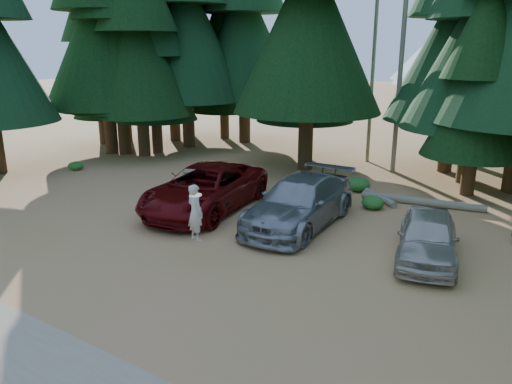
{
  "coord_description": "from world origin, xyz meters",
  "views": [
    {
      "loc": [
        8.85,
        -10.77,
        6.37
      ],
      "look_at": [
        -0.73,
        3.74,
        1.25
      ],
      "focal_mm": 35.0,
      "sensor_mm": 36.0,
      "label": 1
    }
  ],
  "objects_px": {
    "silver_minivan_right": "(428,237)",
    "log_left": "(216,175)",
    "red_pickup": "(205,188)",
    "log_mid": "(373,194)",
    "log_right": "(422,202)",
    "frisbee_player": "(195,212)",
    "silver_minivan_center": "(300,202)"
  },
  "relations": [
    {
      "from": "silver_minivan_right",
      "to": "log_left",
      "type": "height_order",
      "value": "silver_minivan_right"
    },
    {
      "from": "log_left",
      "to": "red_pickup",
      "type": "bearing_deg",
      "value": -62.86
    },
    {
      "from": "log_mid",
      "to": "silver_minivan_right",
      "type": "bearing_deg",
      "value": -16.53
    },
    {
      "from": "silver_minivan_right",
      "to": "log_mid",
      "type": "height_order",
      "value": "silver_minivan_right"
    },
    {
      "from": "silver_minivan_right",
      "to": "log_right",
      "type": "relative_size",
      "value": 0.88
    },
    {
      "from": "frisbee_player",
      "to": "log_mid",
      "type": "bearing_deg",
      "value": -87.03
    },
    {
      "from": "silver_minivan_right",
      "to": "log_mid",
      "type": "relative_size",
      "value": 1.29
    },
    {
      "from": "log_right",
      "to": "red_pickup",
      "type": "bearing_deg",
      "value": -152.59
    },
    {
      "from": "silver_minivan_right",
      "to": "log_mid",
      "type": "xyz_separation_m",
      "value": [
        -3.76,
        5.43,
        -0.6
      ]
    },
    {
      "from": "red_pickup",
      "to": "log_mid",
      "type": "relative_size",
      "value": 1.93
    },
    {
      "from": "red_pickup",
      "to": "silver_minivan_right",
      "type": "distance_m",
      "value": 8.75
    },
    {
      "from": "red_pickup",
      "to": "log_mid",
      "type": "xyz_separation_m",
      "value": [
        4.98,
        5.41,
        -0.76
      ]
    },
    {
      "from": "silver_minivan_center",
      "to": "silver_minivan_right",
      "type": "xyz_separation_m",
      "value": [
        4.75,
        -0.54,
        -0.14
      ]
    },
    {
      "from": "silver_minivan_center",
      "to": "silver_minivan_right",
      "type": "height_order",
      "value": "silver_minivan_center"
    },
    {
      "from": "silver_minivan_center",
      "to": "log_right",
      "type": "bearing_deg",
      "value": 54.33
    },
    {
      "from": "silver_minivan_right",
      "to": "log_mid",
      "type": "distance_m",
      "value": 6.63
    },
    {
      "from": "frisbee_player",
      "to": "red_pickup",
      "type": "bearing_deg",
      "value": -38.16
    },
    {
      "from": "red_pickup",
      "to": "silver_minivan_center",
      "type": "distance_m",
      "value": 4.02
    },
    {
      "from": "red_pickup",
      "to": "log_right",
      "type": "height_order",
      "value": "red_pickup"
    },
    {
      "from": "silver_minivan_center",
      "to": "silver_minivan_right",
      "type": "distance_m",
      "value": 4.79
    },
    {
      "from": "silver_minivan_center",
      "to": "log_right",
      "type": "relative_size",
      "value": 1.22
    },
    {
      "from": "silver_minivan_right",
      "to": "log_left",
      "type": "bearing_deg",
      "value": 145.51
    },
    {
      "from": "log_left",
      "to": "log_mid",
      "type": "distance_m",
      "value": 7.86
    },
    {
      "from": "red_pickup",
      "to": "frisbee_player",
      "type": "bearing_deg",
      "value": -63.01
    },
    {
      "from": "log_left",
      "to": "log_mid",
      "type": "xyz_separation_m",
      "value": [
        7.77,
        1.17,
        0.0
      ]
    },
    {
      "from": "frisbee_player",
      "to": "log_mid",
      "type": "distance_m",
      "value": 9.66
    },
    {
      "from": "log_right",
      "to": "log_left",
      "type": "bearing_deg",
      "value": 176.85
    },
    {
      "from": "silver_minivan_right",
      "to": "log_right",
      "type": "height_order",
      "value": "silver_minivan_right"
    },
    {
      "from": "log_left",
      "to": "log_right",
      "type": "height_order",
      "value": "log_right"
    },
    {
      "from": "silver_minivan_right",
      "to": "log_right",
      "type": "distance_m",
      "value": 5.69
    },
    {
      "from": "frisbee_player",
      "to": "log_left",
      "type": "relative_size",
      "value": 0.47
    },
    {
      "from": "red_pickup",
      "to": "silver_minivan_center",
      "type": "relative_size",
      "value": 1.07
    }
  ]
}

